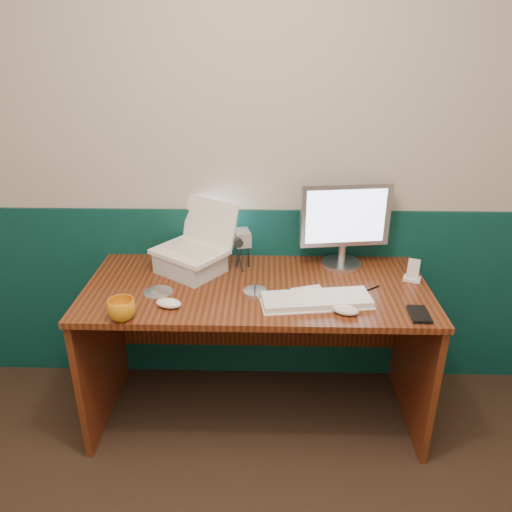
{
  "coord_description": "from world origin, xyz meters",
  "views": [
    {
      "loc": [
        0.14,
        -0.69,
        1.83
      ],
      "look_at": [
        0.09,
        1.23,
        0.97
      ],
      "focal_mm": 35.0,
      "sensor_mm": 36.0,
      "label": 1
    }
  ],
  "objects_px": {
    "laptop": "(188,228)",
    "keyboard": "(316,301)",
    "mug": "(122,309)",
    "desk": "(257,353)",
    "camcorder": "(242,251)",
    "monitor": "(344,224)"
  },
  "relations": [
    {
      "from": "desk",
      "to": "mug",
      "type": "relative_size",
      "value": 13.88
    },
    {
      "from": "laptop",
      "to": "mug",
      "type": "bearing_deg",
      "value": -79.62
    },
    {
      "from": "laptop",
      "to": "keyboard",
      "type": "bearing_deg",
      "value": 9.19
    },
    {
      "from": "keyboard",
      "to": "desk",
      "type": "bearing_deg",
      "value": 141.18
    },
    {
      "from": "laptop",
      "to": "mug",
      "type": "distance_m",
      "value": 0.53
    },
    {
      "from": "keyboard",
      "to": "mug",
      "type": "relative_size",
      "value": 4.08
    },
    {
      "from": "mug",
      "to": "camcorder",
      "type": "bearing_deg",
      "value": 46.49
    },
    {
      "from": "keyboard",
      "to": "mug",
      "type": "bearing_deg",
      "value": -177.13
    },
    {
      "from": "laptop",
      "to": "keyboard",
      "type": "xyz_separation_m",
      "value": [
        0.59,
        -0.3,
        -0.22
      ]
    },
    {
      "from": "monitor",
      "to": "camcorder",
      "type": "relative_size",
      "value": 2.32
    },
    {
      "from": "desk",
      "to": "camcorder",
      "type": "distance_m",
      "value": 0.51
    },
    {
      "from": "keyboard",
      "to": "mug",
      "type": "distance_m",
      "value": 0.82
    },
    {
      "from": "monitor",
      "to": "mug",
      "type": "distance_m",
      "value": 1.13
    },
    {
      "from": "desk",
      "to": "keyboard",
      "type": "distance_m",
      "value": 0.5
    },
    {
      "from": "laptop",
      "to": "camcorder",
      "type": "xyz_separation_m",
      "value": [
        0.25,
        0.04,
        -0.14
      ]
    },
    {
      "from": "desk",
      "to": "laptop",
      "type": "bearing_deg",
      "value": 156.86
    },
    {
      "from": "laptop",
      "to": "camcorder",
      "type": "height_order",
      "value": "laptop"
    },
    {
      "from": "laptop",
      "to": "camcorder",
      "type": "distance_m",
      "value": 0.29
    },
    {
      "from": "laptop",
      "to": "keyboard",
      "type": "height_order",
      "value": "laptop"
    },
    {
      "from": "monitor",
      "to": "keyboard",
      "type": "xyz_separation_m",
      "value": [
        -0.16,
        -0.4,
        -0.21
      ]
    },
    {
      "from": "monitor",
      "to": "mug",
      "type": "relative_size",
      "value": 3.81
    },
    {
      "from": "laptop",
      "to": "camcorder",
      "type": "bearing_deg",
      "value": 45.98
    }
  ]
}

